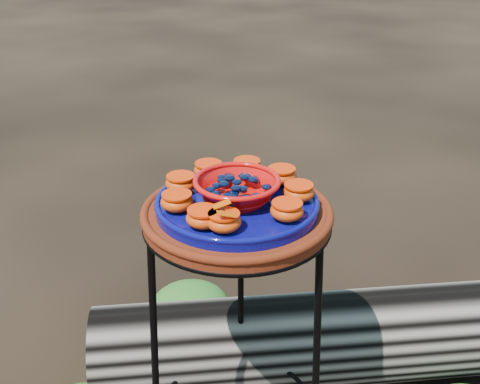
{
  "coord_description": "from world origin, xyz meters",
  "views": [
    {
      "loc": [
        0.05,
        -1.12,
        1.33
      ],
      "look_at": [
        0.01,
        0.0,
        0.77
      ],
      "focal_mm": 45.0,
      "sensor_mm": 36.0,
      "label": 1
    }
  ],
  "objects_px": {
    "terracotta_saucer": "(237,216)",
    "red_bowl": "(237,190)",
    "driftwood_log": "(350,337)",
    "cobalt_plate": "(237,205)",
    "plant_stand": "(237,351)"
  },
  "relations": [
    {
      "from": "plant_stand",
      "to": "red_bowl",
      "type": "xyz_separation_m",
      "value": [
        0.0,
        0.0,
        0.43
      ]
    },
    {
      "from": "plant_stand",
      "to": "red_bowl",
      "type": "relative_size",
      "value": 4.08
    },
    {
      "from": "terracotta_saucer",
      "to": "cobalt_plate",
      "type": "height_order",
      "value": "cobalt_plate"
    },
    {
      "from": "terracotta_saucer",
      "to": "red_bowl",
      "type": "xyz_separation_m",
      "value": [
        0.0,
        0.0,
        0.06
      ]
    },
    {
      "from": "red_bowl",
      "to": "driftwood_log",
      "type": "distance_m",
      "value": 0.78
    },
    {
      "from": "terracotta_saucer",
      "to": "driftwood_log",
      "type": "relative_size",
      "value": 0.27
    },
    {
      "from": "plant_stand",
      "to": "terracotta_saucer",
      "type": "distance_m",
      "value": 0.37
    },
    {
      "from": "plant_stand",
      "to": "driftwood_log",
      "type": "relative_size",
      "value": 0.46
    },
    {
      "from": "cobalt_plate",
      "to": "driftwood_log",
      "type": "relative_size",
      "value": 0.23
    },
    {
      "from": "cobalt_plate",
      "to": "red_bowl",
      "type": "distance_m",
      "value": 0.04
    },
    {
      "from": "terracotta_saucer",
      "to": "red_bowl",
      "type": "bearing_deg",
      "value": 0.0
    },
    {
      "from": "cobalt_plate",
      "to": "driftwood_log",
      "type": "distance_m",
      "value": 0.75
    },
    {
      "from": "terracotta_saucer",
      "to": "red_bowl",
      "type": "relative_size",
      "value": 2.33
    },
    {
      "from": "plant_stand",
      "to": "driftwood_log",
      "type": "distance_m",
      "value": 0.5
    },
    {
      "from": "driftwood_log",
      "to": "plant_stand",
      "type": "bearing_deg",
      "value": -135.79
    }
  ]
}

